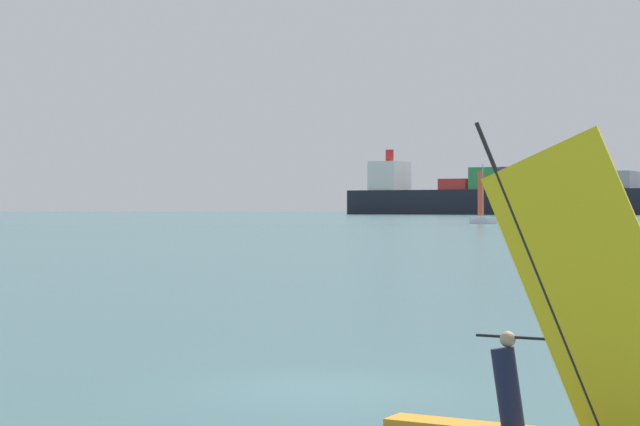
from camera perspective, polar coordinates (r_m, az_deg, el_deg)
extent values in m
plane|color=#386066|center=(19.42, 0.22, -8.88)|extent=(4000.00, 4000.00, 0.00)
cylinder|color=black|center=(15.33, 10.96, -3.11)|extent=(1.81, 0.14, 4.15)
cube|color=yellow|center=(15.12, 13.75, -3.99)|extent=(3.16, 0.19, 4.37)
cylinder|color=black|center=(15.40, 10.91, -6.24)|extent=(1.73, 0.12, 0.04)
cylinder|color=#191E38|center=(15.63, 9.45, -8.68)|extent=(0.49, 0.34, 1.11)
sphere|color=tan|center=(15.54, 9.45, -6.30)|extent=(0.22, 0.22, 0.22)
cube|color=black|center=(540.05, 8.99, 0.55)|extent=(149.28, 34.79, 11.76)
cube|color=silver|center=(560.73, 3.53, 1.87)|extent=(15.74, 22.68, 14.21)
cylinder|color=red|center=(561.11, 3.53, 2.90)|extent=(4.00, 4.00, 6.00)
cube|color=red|center=(546.73, 7.04, 1.43)|extent=(15.32, 22.41, 5.20)
cube|color=#2D8C47|center=(541.62, 8.55, 1.72)|extent=(15.32, 22.41, 10.40)
cube|color=#59388C|center=(536.83, 10.10, 1.73)|extent=(15.32, 22.41, 10.40)
cube|color=#2D8C47|center=(532.40, 11.67, 1.60)|extent=(15.32, 22.41, 7.80)
cube|color=#99999E|center=(528.39, 13.26, 1.47)|extent=(15.32, 22.41, 5.20)
cube|color=#99999E|center=(524.84, 14.88, 1.62)|extent=(15.32, 22.41, 7.80)
cube|color=white|center=(225.35, 8.21, -0.37)|extent=(7.31, 6.26, 1.31)
cylinder|color=#B2B2B7|center=(225.36, 8.21, 1.13)|extent=(0.16, 0.16, 10.47)
cube|color=#E54C2D|center=(226.06, 8.11, 1.00)|extent=(1.96, 1.52, 8.79)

